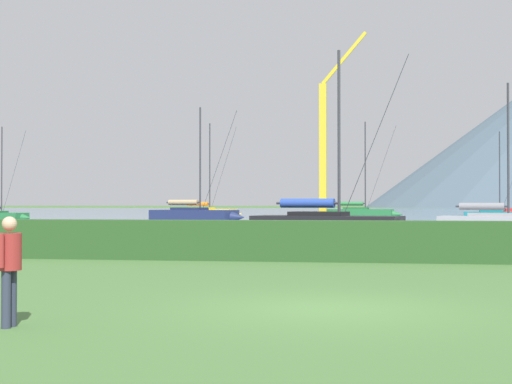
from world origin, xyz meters
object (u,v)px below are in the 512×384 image
Objects in this scene: sailboat_slip_6 at (500,223)px; sailboat_slip_8 at (361,213)px; sailboat_slip_3 at (195,215)px; sailboat_slip_1 at (496,215)px; person_seated_viewer at (9,262)px; sailboat_slip_10 at (329,225)px; sailboat_slip_5 at (206,213)px; dock_crane at (324,158)px.

sailboat_slip_6 is 41.15m from sailboat_slip_8.
sailboat_slip_3 is 1.16× the size of sailboat_slip_6.
sailboat_slip_1 is 72.04m from person_seated_viewer.
sailboat_slip_3 is 30.17m from sailboat_slip_10.
sailboat_slip_10 is (-9.60, -7.44, 0.07)m from sailboat_slip_6.
sailboat_slip_5 is 51.53m from sailboat_slip_10.
person_seated_viewer is at bearing -61.53° from sailboat_slip_3.
sailboat_slip_1 is 43.86m from sailboat_slip_10.
sailboat_slip_8 is (-13.74, 6.20, 0.12)m from sailboat_slip_1.
sailboat_slip_1 is 31.49m from sailboat_slip_3.
sailboat_slip_10 is 45.54m from dock_crane.
sailboat_slip_1 is 0.95× the size of sailboat_slip_10.
sailboat_slip_8 is at bearing 73.15° from sailboat_slip_3.
sailboat_slip_10 reaches higher than sailboat_slip_1.
person_seated_viewer is at bearing -93.59° from sailboat_slip_6.
sailboat_slip_8 is at bearing 88.83° from person_seated_viewer.
sailboat_slip_6 is 0.81× the size of sailboat_slip_8.
sailboat_slip_8 is at bearing 102.60° from sailboat_slip_10.
sailboat_slip_6 is at bearing -22.42° from sailboat_slip_3.
sailboat_slip_1 is 0.44× the size of dock_crane.
sailboat_slip_8 is 7.70m from dock_crane.
sailboat_slip_1 reaches higher than person_seated_viewer.
sailboat_slip_3 reaches higher than sailboat_slip_6.
sailboat_slip_10 is 5.85× the size of person_seated_viewer.
person_seated_viewer is (10.50, -55.44, 0.23)m from sailboat_slip_3.
sailboat_slip_5 is at bearing 123.18° from sailboat_slip_10.
person_seated_viewer is 0.08× the size of dock_crane.
sailboat_slip_6 is at bearing -43.96° from sailboat_slip_5.
sailboat_slip_1 is 1.03× the size of sailboat_slip_6.
person_seated_viewer is at bearing -89.86° from dock_crane.
sailboat_slip_8 is (14.24, 20.65, -0.03)m from sailboat_slip_3.
sailboat_slip_1 is 0.88× the size of sailboat_slip_3.
sailboat_slip_5 is 1.26× the size of sailboat_slip_6.
sailboat_slip_1 is at bearing -11.54° from dock_crane.
sailboat_slip_10 is at bearing -82.93° from sailboat_slip_8.
sailboat_slip_6 reaches higher than person_seated_viewer.
dock_crane is at bearing -1.09° from sailboat_slip_5.
person_seated_viewer is at bearing -66.71° from sailboat_slip_5.
sailboat_slip_5 is at bearing 166.18° from dock_crane.
sailboat_slip_10 is (-14.44, -41.41, 0.13)m from sailboat_slip_1.
sailboat_slip_5 reaches higher than sailboat_slip_1.
sailboat_slip_5 is 0.54× the size of dock_crane.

